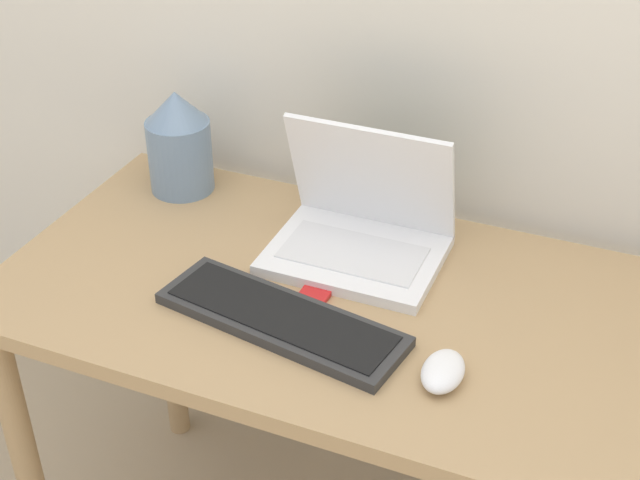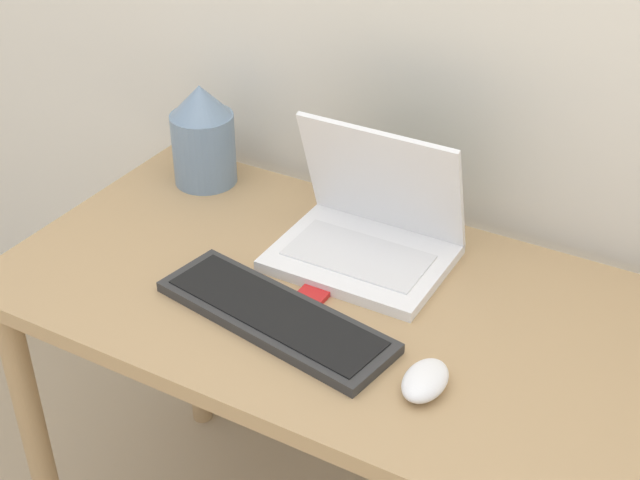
# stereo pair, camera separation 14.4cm
# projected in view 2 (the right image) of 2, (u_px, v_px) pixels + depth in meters

# --- Properties ---
(desk) EXTENTS (1.24, 0.61, 0.74)m
(desk) POSITION_uv_depth(u_px,v_px,m) (359.00, 350.00, 1.52)
(desk) COLOR tan
(desk) RESTS_ON ground_plane
(laptop) EXTENTS (0.30, 0.23, 0.24)m
(laptop) POSITION_uv_depth(u_px,v_px,m) (368.00, 230.00, 1.55)
(laptop) COLOR white
(laptop) RESTS_ON desk
(keyboard) EXTENTS (0.43, 0.20, 0.02)m
(keyboard) POSITION_uv_depth(u_px,v_px,m) (275.00, 316.00, 1.42)
(keyboard) COLOR #2D2D2D
(keyboard) RESTS_ON desk
(mouse) EXTENTS (0.06, 0.10, 0.03)m
(mouse) POSITION_uv_depth(u_px,v_px,m) (425.00, 380.00, 1.28)
(mouse) COLOR white
(mouse) RESTS_ON desk
(vase) EXTENTS (0.13, 0.13, 0.21)m
(vase) POSITION_uv_depth(u_px,v_px,m) (203.00, 135.00, 1.75)
(vase) COLOR slate
(vase) RESTS_ON desk
(mp3_player) EXTENTS (0.05, 0.06, 0.01)m
(mp3_player) POSITION_uv_depth(u_px,v_px,m) (312.00, 296.00, 1.47)
(mp3_player) COLOR red
(mp3_player) RESTS_ON desk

